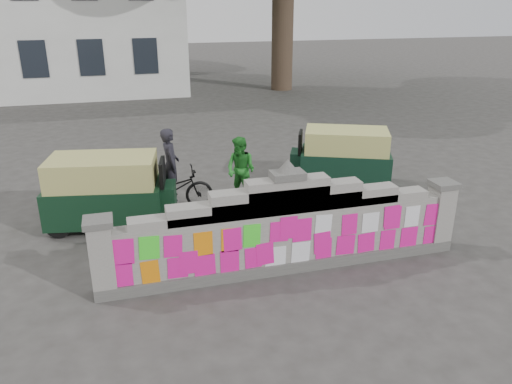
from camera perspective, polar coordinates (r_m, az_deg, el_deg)
The scene contains 8 objects.
ground at distance 8.86m, azimuth 3.37°, elevation -8.74°, with size 100.00×100.00×0.00m, color #383533.
parapet_wall at distance 8.51m, azimuth 3.49°, elevation -4.38°, with size 6.48×0.44×2.01m.
building at distance 29.56m, azimuth -25.88°, elevation 18.35°, with size 16.00×10.00×8.90m.
cyclist_bike at distance 11.21m, azimuth -9.57°, elevation 0.27°, with size 0.63×1.81×0.95m, color black.
cyclist_rider at distance 11.10m, azimuth -9.67°, elevation 1.87°, with size 0.59×0.39×1.62m, color black.
pedestrian at distance 11.46m, azimuth -1.75°, elevation 2.55°, with size 0.74×0.58×1.53m, color #227F26.
rickshaw_left at distance 10.64m, azimuth -16.54°, elevation 0.17°, with size 2.74×1.62×1.48m.
rickshaw_right at distance 12.77m, azimuth 9.88°, elevation 4.06°, with size 2.63×1.98×1.42m.
Camera 1 is at (-2.60, -7.24, 4.40)m, focal length 35.00 mm.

